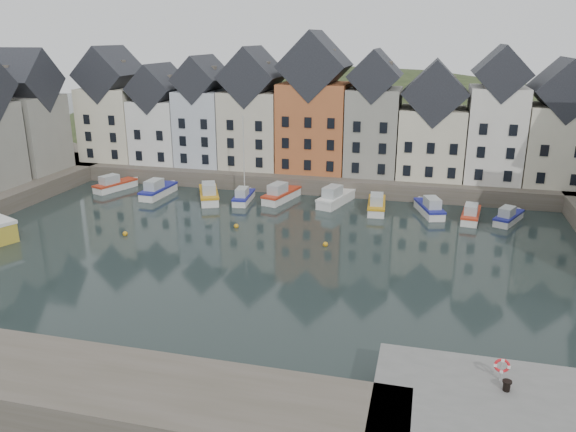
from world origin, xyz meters
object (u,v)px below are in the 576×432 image
(boat_a, at_px, (114,185))
(boat_d, at_px, (243,197))
(life_ring_post, at_px, (502,366))
(mooring_bollard, at_px, (507,385))

(boat_a, height_order, boat_d, boat_d)
(boat_d, distance_m, life_ring_post, 42.92)
(boat_a, height_order, life_ring_post, life_ring_post)
(mooring_bollard, height_order, life_ring_post, life_ring_post)
(boat_d, xyz_separation_m, life_ring_post, (25.60, -34.38, 2.19))
(mooring_bollard, xyz_separation_m, life_ring_post, (-0.21, 0.82, 0.55))
(boat_a, relative_size, mooring_bollard, 11.13)
(boat_d, relative_size, mooring_bollard, 18.60)
(boat_a, xyz_separation_m, mooring_bollard, (43.75, -36.30, 1.63))
(mooring_bollard, bearing_deg, boat_d, 126.25)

